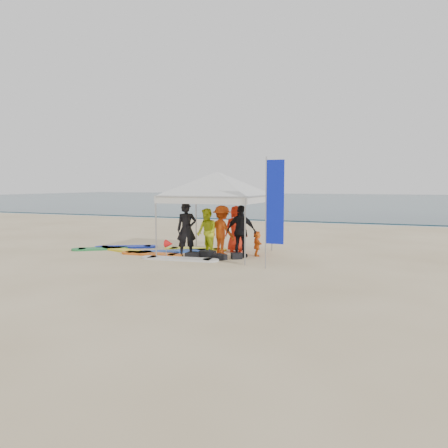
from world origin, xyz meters
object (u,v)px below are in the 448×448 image
Objects in this scene: person_orange_a at (222,230)px; canopy_tent at (217,172)px; person_black_a at (187,230)px; feather_flag at (274,203)px; person_black_b at (241,231)px; marker_pennant at (169,244)px; person_seated at (257,244)px; person_orange_b at (236,229)px; person_yellow at (207,232)px; surfboard_spread at (152,251)px.

canopy_tent is at bearing 30.74° from person_orange_a.
person_black_a is 3.82m from feather_flag.
person_black_b is 2.87× the size of marker_pennant.
person_seated is at bearing -146.28° from person_orange_a.
person_orange_b is (-0.60, 1.14, -0.04)m from person_black_b.
person_orange_a is 0.92m from person_black_b.
person_black_a is 0.73m from person_yellow.
person_seated is at bearing 9.07° from surfboard_spread.
surfboard_spread is at bearing 135.53° from person_black_a.
canopy_tent reaches higher than person_yellow.
person_orange_b is 2.32m from canopy_tent.
person_black_a is at bearing 53.50° from marker_pennant.
canopy_tent reaches higher than person_black_b.
person_orange_b is (0.25, 0.82, -0.02)m from person_orange_a.
person_black_b is 1.29m from person_orange_b.
person_black_b is 0.80m from person_seated.
person_yellow is 1.42m from marker_pennant.
surfboard_spread is at bearing 144.33° from marker_pennant.
person_black_b is at bearing 101.95° from person_orange_b.
person_yellow is 0.37× the size of canopy_tent.
person_black_a is at bearing -11.39° from surfboard_spread.
person_orange_a is 1.36m from person_seated.
feather_flag is at bearing 137.44° from person_black_b.
person_seated is at bearing 28.94° from marker_pennant.
person_orange_a is 0.86m from person_orange_b.
person_orange_a is 2.00m from marker_pennant.
person_black_a is 1.12× the size of person_yellow.
person_black_b is 2.34m from canopy_tent.
feather_flag reaches higher than person_orange_b.
feather_flag is (2.86, -1.52, 1.13)m from person_yellow.
feather_flag is at bearing -16.27° from surfboard_spread.
person_black_a is 2.35m from canopy_tent.
person_black_a reaches higher than person_yellow.
person_black_a is at bearing 63.21° from person_orange_a.
person_orange_a is (1.03, 0.78, -0.06)m from person_black_a.
person_orange_b is 0.38× the size of canopy_tent.
person_orange_a is 0.98× the size of person_black_b.
canopy_tent is 3.09m from marker_pennant.
marker_pennant is at bearing 26.57° from person_black_b.
person_yellow is at bearing 41.42° from marker_pennant.
surfboard_spread is at bearing 76.04° from person_seated.
marker_pennant is at bearing 35.97° from person_orange_b.
person_seated is (0.42, 0.50, -0.47)m from person_black_b.
person_black_a reaches higher than person_seated.
person_yellow reaches higher than marker_pennant.
person_yellow is 2.19m from canopy_tent.
marker_pennant is at bearing 95.90° from person_seated.
marker_pennant is (-1.27, -1.32, -2.50)m from canopy_tent.
person_orange_b reaches higher than person_yellow.
person_orange_b is (0.66, 1.24, 0.03)m from person_yellow.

